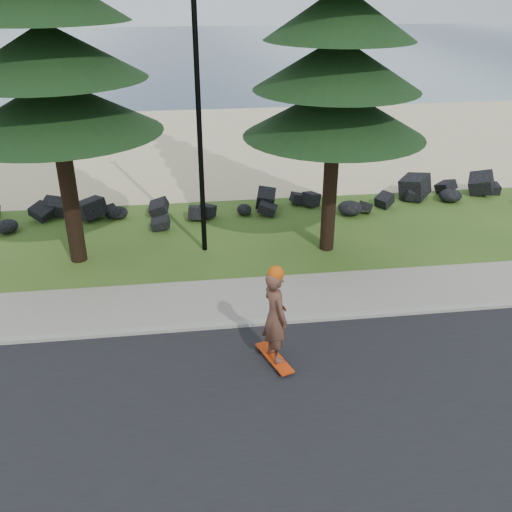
% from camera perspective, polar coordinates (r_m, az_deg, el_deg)
% --- Properties ---
extents(ground, '(160.00, 160.00, 0.00)m').
position_cam_1_polar(ground, '(13.71, -4.47, -5.10)').
color(ground, '#325219').
rests_on(ground, ground).
extents(road, '(160.00, 7.00, 0.02)m').
position_cam_1_polar(road, '(10.15, -2.82, -18.38)').
color(road, black).
rests_on(road, ground).
extents(kerb, '(160.00, 0.20, 0.10)m').
position_cam_1_polar(kerb, '(12.93, -4.23, -6.99)').
color(kerb, '#A2A092').
rests_on(kerb, ground).
extents(sidewalk, '(160.00, 2.00, 0.08)m').
position_cam_1_polar(sidewalk, '(13.86, -4.52, -4.53)').
color(sidewalk, '#9E9484').
rests_on(sidewalk, ground).
extents(beach_sand, '(160.00, 15.00, 0.01)m').
position_cam_1_polar(beach_sand, '(27.15, -6.38, 11.03)').
color(beach_sand, beige).
rests_on(beach_sand, ground).
extents(ocean, '(160.00, 58.00, 0.01)m').
position_cam_1_polar(ocean, '(63.09, -7.49, 19.76)').
color(ocean, '#2F425B').
rests_on(ocean, ground).
extents(seawall_boulders, '(60.00, 2.40, 1.10)m').
position_cam_1_polar(seawall_boulders, '(18.72, -5.52, 3.85)').
color(seawall_boulders, black).
rests_on(seawall_boulders, ground).
extents(lamp_post, '(0.25, 0.14, 8.14)m').
position_cam_1_polar(lamp_post, '(15.20, -5.79, 14.85)').
color(lamp_post, black).
rests_on(lamp_post, ground).
extents(skateboarder, '(0.68, 1.21, 2.20)m').
position_cam_1_polar(skateboarder, '(11.27, 1.92, -6.07)').
color(skateboarder, red).
rests_on(skateboarder, ground).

